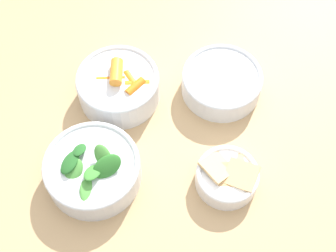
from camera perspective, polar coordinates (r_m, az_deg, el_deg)
The scene contains 6 objects.
ground_plane at distance 1.64m, azimuth 1.43°, elevation -12.81°, with size 10.00×10.00×0.00m, color brown.
dining_table at distance 1.03m, azimuth 2.24°, elevation -1.87°, with size 1.15×0.98×0.78m.
bowl_carrots at distance 0.93m, azimuth -5.73°, elevation 4.89°, with size 0.16×0.16×0.08m.
bowl_greens at distance 0.85m, azimuth -8.83°, elevation -5.29°, with size 0.18×0.17×0.09m.
bowl_beans_hotdog at distance 0.95m, azimuth 6.81°, elevation 5.27°, with size 0.16×0.16×0.05m.
bowl_cookies at distance 0.85m, azimuth 7.55°, elevation -6.09°, with size 0.11×0.11×0.05m.
Camera 1 is at (-0.00, -0.48, 1.57)m, focal length 50.00 mm.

